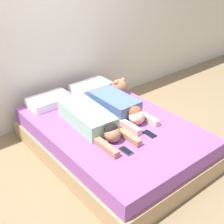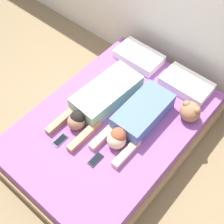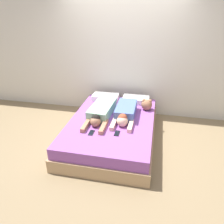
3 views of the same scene
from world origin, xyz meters
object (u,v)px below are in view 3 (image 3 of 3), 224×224
(person_left, at_px, (101,112))
(plush_toy, at_px, (147,104))
(cell_phone_left, at_px, (91,133))
(pillow_head_left, at_px, (105,97))
(person_right, at_px, (125,113))
(pillow_head_right, at_px, (136,99))
(bed, at_px, (112,130))
(cell_phone_right, at_px, (117,133))

(person_left, xyz_separation_m, plush_toy, (0.79, 0.45, 0.02))
(person_left, relative_size, cell_phone_left, 6.97)
(pillow_head_left, height_order, person_right, person_right)
(person_left, relative_size, plush_toy, 5.01)
(pillow_head_right, relative_size, person_left, 0.48)
(bed, xyz_separation_m, person_left, (-0.22, 0.08, 0.30))
(pillow_head_left, xyz_separation_m, cell_phone_right, (0.50, -1.30, -0.05))
(plush_toy, bearing_deg, person_left, -150.24)
(pillow_head_right, height_order, person_right, person_right)
(person_left, distance_m, plush_toy, 0.91)
(person_right, bearing_deg, pillow_head_left, 126.22)
(bed, bearing_deg, cell_phone_left, -114.35)
(pillow_head_right, relative_size, plush_toy, 2.42)
(pillow_head_right, relative_size, person_right, 0.57)
(pillow_head_right, height_order, person_left, person_left)
(pillow_head_left, relative_size, person_right, 0.57)
(pillow_head_right, xyz_separation_m, person_right, (-0.11, -0.74, 0.04))
(person_right, relative_size, plush_toy, 4.27)
(pillow_head_right, relative_size, cell_phone_left, 3.37)
(pillow_head_left, relative_size, cell_phone_right, 3.37)
(pillow_head_left, height_order, person_left, person_left)
(person_left, distance_m, person_right, 0.44)
(pillow_head_left, height_order, cell_phone_left, pillow_head_left)
(bed, relative_size, person_right, 2.30)
(cell_phone_left, distance_m, plush_toy, 1.32)
(cell_phone_left, xyz_separation_m, plush_toy, (0.80, 1.04, 0.11))
(cell_phone_right, distance_m, plush_toy, 1.05)
(bed, relative_size, pillow_head_left, 4.06)
(cell_phone_right, bearing_deg, plush_toy, 67.88)
(bed, relative_size, cell_phone_left, 13.67)
(pillow_head_left, distance_m, plush_toy, 0.95)
(person_left, bearing_deg, pillow_head_left, 97.57)
(pillow_head_right, bearing_deg, cell_phone_left, -112.05)
(pillow_head_left, bearing_deg, person_left, -82.43)
(pillow_head_right, bearing_deg, person_right, -98.60)
(person_right, bearing_deg, plush_toy, 49.01)
(person_right, bearing_deg, person_left, -174.22)
(cell_phone_right, bearing_deg, person_left, 127.27)
(pillow_head_left, distance_m, pillow_head_right, 0.65)
(pillow_head_left, distance_m, cell_phone_left, 1.37)
(bed, distance_m, cell_phone_left, 0.60)
(bed, bearing_deg, cell_phone_right, -68.36)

